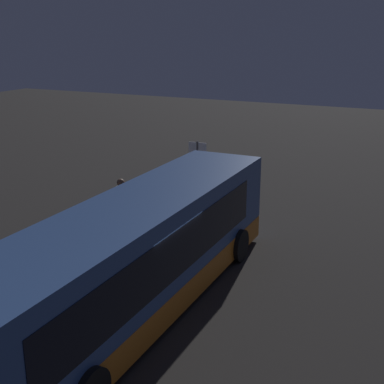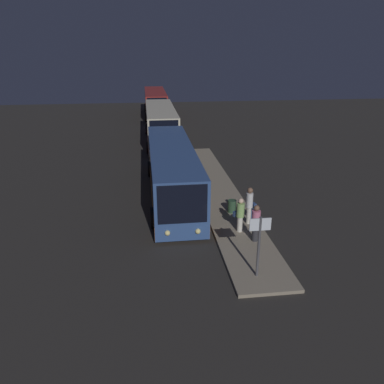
{
  "view_description": "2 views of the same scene",
  "coord_description": "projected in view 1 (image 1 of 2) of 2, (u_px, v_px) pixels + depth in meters",
  "views": [
    {
      "loc": [
        -10.46,
        -6.44,
        6.95
      ],
      "look_at": [
        4.45,
        0.69,
        1.88
      ],
      "focal_mm": 50.0,
      "sensor_mm": 36.0,
      "label": 1
    },
    {
      "loc": [
        20.47,
        -1.34,
        8.14
      ],
      "look_at": [
        4.45,
        0.69,
        1.88
      ],
      "focal_mm": 35.0,
      "sensor_mm": 36.0,
      "label": 2
    }
  ],
  "objects": [
    {
      "name": "sign_post",
      "position": [
        197.0,
        162.0,
        21.96
      ],
      "size": [
        0.1,
        0.78,
        2.42
      ],
      "color": "#4C4C51",
      "rests_on": "platform"
    },
    {
      "name": "platform",
      "position": [
        55.0,
        287.0,
        14.85
      ],
      "size": [
        20.0,
        2.41,
        0.14
      ],
      "color": "gray",
      "rests_on": "ground"
    },
    {
      "name": "passenger_with_bags",
      "position": [
        151.0,
        192.0,
        20.15
      ],
      "size": [
        0.56,
        0.39,
        1.7
      ],
      "rotation": [
        0.0,
        0.0,
        -1.55
      ],
      "color": "#2D2D33",
      "rests_on": "platform"
    },
    {
      "name": "passenger_boarding",
      "position": [
        148.0,
        202.0,
        19.1
      ],
      "size": [
        0.62,
        0.55,
        1.64
      ],
      "rotation": [
        0.0,
        0.0,
        2.09
      ],
      "color": "silver",
      "rests_on": "platform"
    },
    {
      "name": "passenger_waiting",
      "position": [
        121.0,
        201.0,
        18.67
      ],
      "size": [
        0.38,
        0.54,
        1.85
      ],
      "rotation": [
        0.0,
        0.0,
        0.16
      ],
      "color": "silver",
      "rests_on": "platform"
    },
    {
      "name": "trash_bin",
      "position": [
        112.0,
        236.0,
        17.46
      ],
      "size": [
        0.44,
        0.44,
        0.65
      ],
      "color": "#2D4C33",
      "rests_on": "platform"
    },
    {
      "name": "ground",
      "position": [
        142.0,
        311.0,
        13.71
      ],
      "size": [
        80.0,
        80.0,
        0.0
      ],
      "primitive_type": "plane",
      "color": "#2B2826"
    },
    {
      "name": "suitcase",
      "position": [
        107.0,
        224.0,
        18.57
      ],
      "size": [
        0.38,
        0.23,
        0.83
      ],
      "color": "#334C7F",
      "rests_on": "platform"
    },
    {
      "name": "bus_lead",
      "position": [
        135.0,
        260.0,
        13.25
      ],
      "size": [
        12.14,
        2.73,
        2.91
      ],
      "color": "#33518C",
      "rests_on": "ground"
    }
  ]
}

